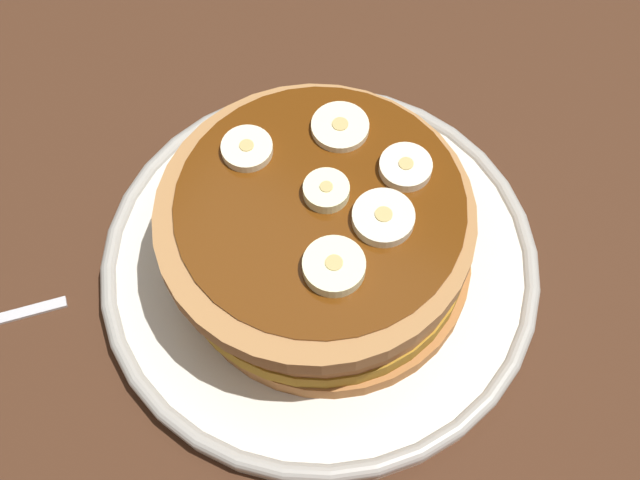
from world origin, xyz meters
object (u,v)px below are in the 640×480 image
Objects in this scene: banana_slice_2 at (247,149)px; banana_slice_3 at (340,128)px; banana_slice_4 at (383,218)px; plate at (320,264)px; pancake_stack at (318,234)px; banana_slice_5 at (334,267)px; banana_slice_1 at (405,168)px; banana_slice_0 at (321,188)px.

banana_slice_2 is 0.88× the size of banana_slice_3.
banana_slice_4 is (4.10, 5.20, 0.09)cm from banana_slice_3.
pancake_stack reaches higher than plate.
banana_slice_5 is at bearing 41.47° from plate.
banana_slice_1 is at bearing -171.26° from banana_slice_4.
plate is 10.60× the size of banana_slice_0.
banana_slice_5 is at bearing 28.67° from banana_slice_3.
banana_slice_2 is at bearing -99.43° from pancake_stack.
banana_slice_1 is 1.01× the size of banana_slice_2.
banana_slice_5 is (4.00, -0.76, 0.05)cm from banana_slice_4.
banana_slice_5 is at bearing 42.97° from pancake_stack.
banana_slice_0 is 0.87× the size of banana_slice_2.
banana_slice_3 is at bearing -163.62° from banana_slice_0.
banana_slice_0 reaches higher than banana_slice_3.
banana_slice_2 is at bearing -89.68° from banana_slice_4.
banana_slice_2 is 5.62cm from banana_slice_3.
banana_slice_3 is 6.62cm from banana_slice_4.
banana_slice_5 is at bearing 64.31° from banana_slice_2.
banana_slice_1 is 9.18cm from banana_slice_2.
pancake_stack is at bearing 80.57° from banana_slice_2.
banana_slice_0 is 4.44cm from banana_slice_3.
banana_slice_0 is at bearing -157.27° from pancake_stack.
banana_slice_0 is 0.75× the size of banana_slice_4.
banana_slice_4 is at bearing 103.09° from plate.
banana_slice_0 is 5.04cm from banana_slice_2.
plate is 7.85cm from banana_slice_0.
banana_slice_1 reaches higher than banana_slice_3.
banana_slice_4 is 4.08cm from banana_slice_5.
pancake_stack is 5.27cm from banana_slice_4.
banana_slice_5 is (3.95, 8.22, 0.10)cm from banana_slice_2.
pancake_stack is 6.32× the size of banana_slice_2.
banana_slice_0 is 4.99cm from banana_slice_5.
banana_slice_2 is 9.12cm from banana_slice_5.
banana_slice_0 and banana_slice_1 have the same top height.
banana_slice_1 is at bearing 145.50° from plate.
plate is 9.18× the size of banana_slice_1.
banana_slice_0 reaches higher than pancake_stack.
banana_slice_0 is 0.87× the size of banana_slice_1.
banana_slice_4 and banana_slice_5 have the same top height.
banana_slice_2 is (-0.11, -5.04, -0.09)cm from banana_slice_0.
banana_slice_4 is (3.57, 0.55, 0.01)cm from banana_slice_1.
pancake_stack is 5.58× the size of banana_slice_5.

